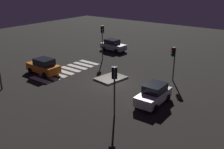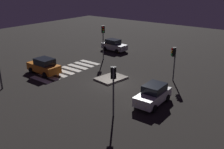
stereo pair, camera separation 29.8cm
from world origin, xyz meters
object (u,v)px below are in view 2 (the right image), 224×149
(car_silver, at_px, (114,45))
(traffic_light_south, at_px, (103,34))
(car_white, at_px, (153,95))
(traffic_light_north, at_px, (113,79))
(traffic_island, at_px, (111,78))
(car_orange, at_px, (44,66))
(traffic_light_west, at_px, (174,56))

(car_silver, bearing_deg, traffic_light_south, -66.64)
(car_white, bearing_deg, car_silver, -132.70)
(traffic_light_north, bearing_deg, car_silver, -1.48)
(traffic_island, bearing_deg, traffic_light_north, 39.19)
(traffic_island, relative_size, car_orange, 0.82)
(car_white, relative_size, car_orange, 0.95)
(car_white, height_order, traffic_light_south, traffic_light_south)
(traffic_island, xyz_separation_m, car_silver, (-9.90, -7.10, 0.79))
(traffic_light_west, bearing_deg, car_white, 55.41)
(traffic_light_west, bearing_deg, car_silver, -70.66)
(traffic_light_north, bearing_deg, traffic_light_west, -41.09)
(car_silver, xyz_separation_m, traffic_light_west, (6.19, 12.67, 1.96))
(car_white, bearing_deg, traffic_light_south, -123.46)
(car_white, height_order, traffic_light_west, traffic_light_west)
(traffic_island, relative_size, car_silver, 0.84)
(traffic_island, relative_size, traffic_light_north, 0.85)
(traffic_light_south, distance_m, traffic_light_north, 15.69)
(traffic_light_west, bearing_deg, traffic_island, -10.92)
(traffic_light_south, bearing_deg, car_white, 11.83)
(car_silver, height_order, car_white, car_white)
(traffic_light_west, relative_size, traffic_light_south, 0.80)
(car_white, distance_m, traffic_light_north, 4.67)
(traffic_island, distance_m, car_white, 7.17)
(car_silver, bearing_deg, car_orange, -87.43)
(car_silver, relative_size, traffic_light_north, 1.01)
(traffic_island, xyz_separation_m, traffic_light_south, (-5.30, -5.45, 3.47))
(car_orange, relative_size, traffic_light_north, 1.04)
(car_orange, bearing_deg, traffic_light_west, -150.27)
(car_silver, xyz_separation_m, car_orange, (13.27, -0.26, 0.04))
(traffic_island, bearing_deg, traffic_light_south, -134.18)
(traffic_light_north, bearing_deg, traffic_light_south, 3.87)
(traffic_light_south, bearing_deg, car_orange, -57.78)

